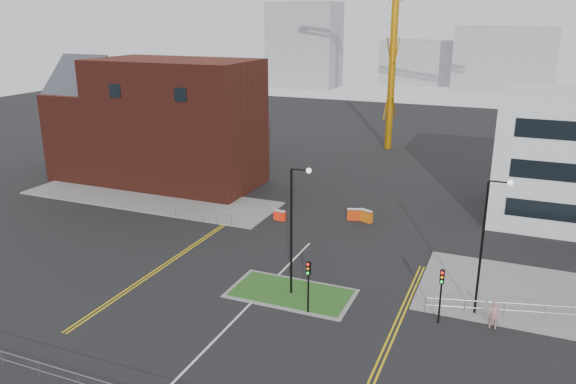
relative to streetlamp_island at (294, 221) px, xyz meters
name	(u,v)px	position (x,y,z in m)	size (l,w,h in m)	color
ground	(207,348)	(-2.22, -8.00, -5.41)	(200.00, 200.00, 0.00)	black
pavement_left	(149,198)	(-22.22, 14.00, -5.35)	(28.00, 8.00, 0.12)	slate
island_kerb	(291,293)	(-0.22, 0.00, -5.37)	(8.60, 4.60, 0.08)	slate
grass_island	(291,293)	(-0.22, 0.00, -5.35)	(8.00, 4.00, 0.12)	#20511B
brick_building	(155,123)	(-25.19, 20.00, 1.44)	(24.20, 10.07, 14.24)	#4A1A12
streetlamp_island	(294,221)	(0.00, 0.00, 0.00)	(1.46, 0.36, 9.18)	black
streetlamp_right_near	(487,237)	(12.00, 2.00, 0.00)	(1.46, 0.36, 9.18)	black
traffic_light_island	(308,277)	(1.78, -2.02, -2.85)	(0.28, 0.33, 3.65)	black
traffic_light_right	(441,286)	(9.78, -0.02, -2.85)	(0.28, 0.33, 3.65)	black
railing_left	(203,215)	(-13.22, 10.00, -4.67)	(6.05, 0.05, 1.10)	gray
centre_line	(224,331)	(-2.22, -6.00, -5.41)	(0.15, 30.00, 0.01)	silver
yellow_left_a	(173,258)	(-11.22, 2.00, -5.41)	(0.12, 24.00, 0.01)	gold
yellow_left_b	(176,258)	(-10.92, 2.00, -5.41)	(0.12, 24.00, 0.01)	gold
yellow_right_a	(392,330)	(7.28, -2.00, -5.41)	(0.12, 20.00, 0.01)	gold
yellow_right_b	(397,331)	(7.58, -2.00, -5.41)	(0.12, 20.00, 0.01)	gold
skyline_a	(305,45)	(-42.22, 112.00, 5.59)	(18.00, 12.00, 22.00)	gray
skyline_b	(504,60)	(7.78, 122.00, 2.59)	(24.00, 12.00, 16.00)	gray
skyline_d	(436,63)	(-10.22, 132.00, 0.59)	(30.00, 12.00, 12.00)	gray
pedestrian	(494,315)	(12.99, 0.69, -4.51)	(0.66, 0.43, 1.81)	tan
barrier_left	(280,215)	(-6.80, 13.23, -4.89)	(1.17, 0.48, 0.96)	red
barrier_mid	(366,215)	(0.78, 16.00, -4.79)	(1.42, 0.97, 1.14)	#CD5B0B
barrier_right	(354,214)	(-0.35, 16.00, -4.82)	(1.38, 0.80, 1.10)	red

